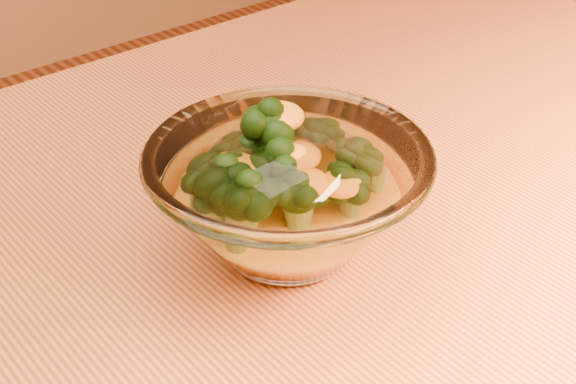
# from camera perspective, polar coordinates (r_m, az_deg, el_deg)

# --- Properties ---
(table) EXTENTS (1.20, 0.80, 0.75)m
(table) POSITION_cam_1_polar(r_m,az_deg,el_deg) (0.64, 0.78, -11.93)
(table) COLOR #DB7341
(table) RESTS_ON ground
(glass_bowl) EXTENTS (0.20, 0.20, 0.09)m
(glass_bowl) POSITION_cam_1_polar(r_m,az_deg,el_deg) (0.56, 0.00, -0.37)
(glass_bowl) COLOR white
(glass_bowl) RESTS_ON table
(cheese_sauce) EXTENTS (0.11, 0.11, 0.03)m
(cheese_sauce) POSITION_cam_1_polar(r_m,az_deg,el_deg) (0.57, 0.00, -1.92)
(cheese_sauce) COLOR orange
(cheese_sauce) RESTS_ON glass_bowl
(broccoli_heap) EXTENTS (0.13, 0.11, 0.08)m
(broccoli_heap) POSITION_cam_1_polar(r_m,az_deg,el_deg) (0.56, -1.12, 1.19)
(broccoli_heap) COLOR black
(broccoli_heap) RESTS_ON cheese_sauce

